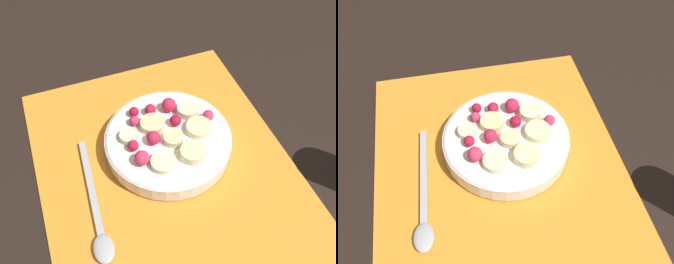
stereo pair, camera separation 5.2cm
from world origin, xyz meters
TOP-DOWN VIEW (x-y plane):
  - ground_plane at (0.00, 0.00)m, footprint 3.00×3.00m
  - placemat at (0.00, 0.00)m, footprint 0.45×0.35m
  - fruit_bowl at (-0.04, 0.02)m, footprint 0.18×0.18m
  - spoon at (0.04, -0.11)m, footprint 0.19×0.03m

SIDE VIEW (x-z plane):
  - ground_plane at x=0.00m, z-range 0.00..0.00m
  - placemat at x=0.00m, z-range 0.00..0.01m
  - spoon at x=0.04m, z-range 0.01..0.01m
  - fruit_bowl at x=-0.04m, z-range 0.00..0.05m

